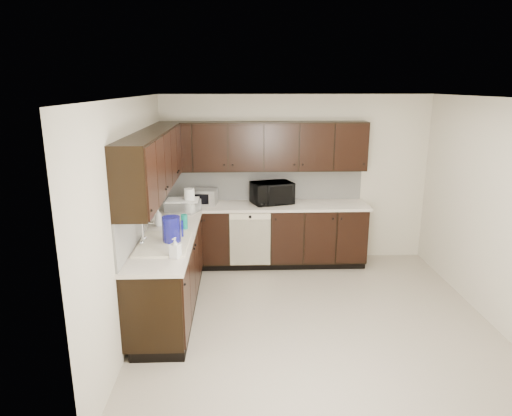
{
  "coord_description": "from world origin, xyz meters",
  "views": [
    {
      "loc": [
        -0.85,
        -4.74,
        2.63
      ],
      "look_at": [
        -0.65,
        0.6,
        1.18
      ],
      "focal_mm": 32.0,
      "sensor_mm": 36.0,
      "label": 1
    }
  ],
  "objects_px": {
    "toaster_oven": "(204,197)",
    "blue_pitcher": "(171,230)",
    "storage_bin": "(183,206)",
    "sink": "(164,250)",
    "microwave": "(272,193)"
  },
  "relations": [
    {
      "from": "toaster_oven",
      "to": "blue_pitcher",
      "type": "xyz_separation_m",
      "value": [
        -0.24,
        -1.67,
        0.04
      ]
    },
    {
      "from": "toaster_oven",
      "to": "blue_pitcher",
      "type": "bearing_deg",
      "value": -89.95
    },
    {
      "from": "storage_bin",
      "to": "blue_pitcher",
      "type": "xyz_separation_m",
      "value": [
        0.03,
        -1.3,
        0.07
      ]
    },
    {
      "from": "storage_bin",
      "to": "blue_pitcher",
      "type": "distance_m",
      "value": 1.3
    },
    {
      "from": "storage_bin",
      "to": "sink",
      "type": "bearing_deg",
      "value": -92.22
    },
    {
      "from": "toaster_oven",
      "to": "blue_pitcher",
      "type": "distance_m",
      "value": 1.68
    },
    {
      "from": "storage_bin",
      "to": "blue_pitcher",
      "type": "bearing_deg",
      "value": -88.62
    },
    {
      "from": "sink",
      "to": "microwave",
      "type": "distance_m",
      "value": 2.2
    },
    {
      "from": "sink",
      "to": "microwave",
      "type": "height_order",
      "value": "microwave"
    },
    {
      "from": "sink",
      "to": "toaster_oven",
      "type": "xyz_separation_m",
      "value": [
        0.32,
        1.73,
        0.17
      ]
    },
    {
      "from": "sink",
      "to": "microwave",
      "type": "xyz_separation_m",
      "value": [
        1.31,
        1.75,
        0.22
      ]
    },
    {
      "from": "sink",
      "to": "storage_bin",
      "type": "height_order",
      "value": "sink"
    },
    {
      "from": "storage_bin",
      "to": "blue_pitcher",
      "type": "height_order",
      "value": "blue_pitcher"
    },
    {
      "from": "microwave",
      "to": "blue_pitcher",
      "type": "distance_m",
      "value": 2.09
    },
    {
      "from": "microwave",
      "to": "storage_bin",
      "type": "relative_size",
      "value": 1.38
    }
  ]
}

